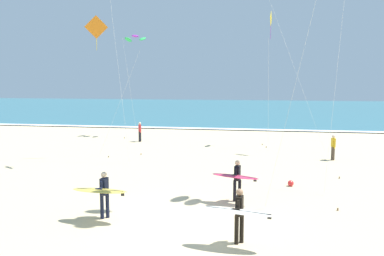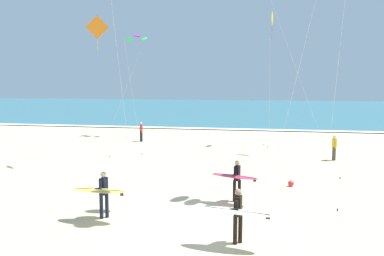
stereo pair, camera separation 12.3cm
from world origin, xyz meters
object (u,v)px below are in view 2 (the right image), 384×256
surfer_lead (102,191)px  bystander_red_top (141,132)px  surfer_trailing (237,212)px  kite_arc_violet_low (137,38)px  surfer_third (236,177)px  kite_diamond_amber_far (98,30)px  kite_diamond_golden_high (272,25)px  beach_ball (291,183)px  bystander_yellow_top (334,147)px

surfer_lead → bystander_red_top: (-4.15, 17.77, -0.23)m
surfer_trailing → kite_arc_violet_low: (-10.41, 22.71, 7.55)m
surfer_third → kite_diamond_amber_far: size_ratio=0.22×
surfer_third → kite_diamond_amber_far: (-9.33, 8.34, 7.01)m
kite_diamond_amber_far → kite_diamond_golden_high: size_ratio=0.89×
kite_arc_violet_low → surfer_third: bearing=-61.3°
kite_diamond_amber_far → kite_arc_violet_low: kite_diamond_amber_far is taller
kite_diamond_amber_far → kite_diamond_golden_high: 12.85m
surfer_lead → surfer_third: size_ratio=1.04×
beach_ball → bystander_yellow_top: bearing=66.0°
surfer_trailing → kite_diamond_amber_far: kite_diamond_amber_far is taller
surfer_third → kite_arc_violet_low: size_ratio=0.22×
surfer_lead → surfer_third: same height
kite_diamond_amber_far → bystander_yellow_top: size_ratio=5.65×
surfer_lead → beach_ball: size_ratio=7.32×
kite_arc_violet_low → bystander_yellow_top: kite_arc_violet_low is taller
kite_arc_violet_low → beach_ball: 21.61m
kite_arc_violet_low → bystander_yellow_top: (15.47, -8.73, -7.78)m
beach_ball → surfer_third: bearing=-129.1°
bystander_yellow_top → bystander_red_top: same height
surfer_trailing → bystander_red_top: bearing=115.2°
surfer_lead → beach_ball: 9.08m
beach_ball → surfer_lead: bearing=-139.9°
kite_diamond_golden_high → bystander_red_top: (-10.21, -0.28, -8.25)m
kite_diamond_golden_high → bystander_red_top: 13.13m
kite_diamond_amber_far → beach_ball: size_ratio=32.10×
kite_diamond_amber_far → surfer_lead: bearing=-66.9°
kite_diamond_golden_high → beach_ball: (0.86, -12.24, -8.93)m
kite_diamond_golden_high → bystander_red_top: bearing=-178.4°
surfer_trailing → kite_diamond_amber_far: (-9.65, 12.63, 7.01)m
kite_diamond_amber_far → kite_diamond_golden_high: bearing=32.2°
surfer_third → kite_diamond_amber_far: kite_diamond_amber_far is taller
surfer_lead → bystander_yellow_top: surfer_lead is taller
kite_diamond_amber_far → bystander_yellow_top: kite_diamond_amber_far is taller
surfer_lead → bystander_yellow_top: bearing=51.7°
bystander_yellow_top → bystander_red_top: (-14.08, 5.19, 0.00)m
kite_diamond_golden_high → bystander_yellow_top: bearing=-54.7°
surfer_lead → kite_diamond_amber_far: kite_diamond_amber_far is taller
kite_diamond_amber_far → kite_arc_violet_low: 10.13m
bystander_yellow_top → beach_ball: bearing=-114.0°
kite_diamond_golden_high → bystander_red_top: size_ratio=6.32×
surfer_lead → surfer_trailing: same height
surfer_lead → kite_diamond_golden_high: 20.66m
surfer_trailing → surfer_third: (-0.33, 4.29, -0.00)m
kite_diamond_golden_high → beach_ball: 15.18m
surfer_third → bystander_yellow_top: size_ratio=1.24×
surfer_third → bystander_red_top: 17.24m
surfer_trailing → bystander_red_top: surfer_trailing is taller
surfer_third → bystander_yellow_top: (5.39, 9.69, -0.23)m
kite_diamond_golden_high → kite_arc_violet_low: bearing=164.3°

